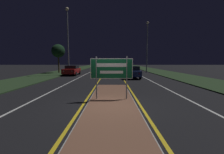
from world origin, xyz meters
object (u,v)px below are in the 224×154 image
at_px(highway_sign, 112,70).
at_px(car_approaching_0, 72,70).
at_px(streetlight_right_near, 148,42).
at_px(car_receding_1, 127,68).
at_px(car_receding_0, 132,72).
at_px(streetlight_left_near, 68,34).

relative_size(highway_sign, car_approaching_0, 0.54).
height_order(streetlight_right_near, car_receding_1, streetlight_right_near).
height_order(car_receding_0, car_approaching_0, car_receding_0).
distance_m(streetlight_left_near, car_receding_1, 12.52).
bearing_deg(streetlight_left_near, streetlight_right_near, 22.22).
relative_size(streetlight_left_near, streetlight_right_near, 1.07).
bearing_deg(car_receding_1, streetlight_right_near, -20.34).
distance_m(streetlight_right_near, car_receding_1, 6.08).
xyz_separation_m(streetlight_left_near, streetlight_right_near, (12.82, 5.24, -0.54)).
distance_m(streetlight_right_near, car_approaching_0, 14.23).
height_order(streetlight_left_near, car_approaching_0, streetlight_left_near).
bearing_deg(streetlight_left_near, car_receding_1, 35.29).
bearing_deg(car_receding_0, streetlight_right_near, 66.43).
height_order(streetlight_left_near, car_receding_0, streetlight_left_near).
bearing_deg(highway_sign, streetlight_right_near, 72.10).
xyz_separation_m(streetlight_left_near, car_receding_1, (9.26, 6.56, -5.28)).
height_order(car_receding_0, car_receding_1, car_receding_1).
bearing_deg(car_receding_1, car_approaching_0, -144.36).
bearing_deg(highway_sign, car_approaching_0, 112.25).
height_order(highway_sign, car_receding_0, highway_sign).
xyz_separation_m(streetlight_right_near, car_receding_1, (-3.56, 1.32, -4.75)).
xyz_separation_m(highway_sign, streetlight_right_near, (6.39, 19.79, 3.89)).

